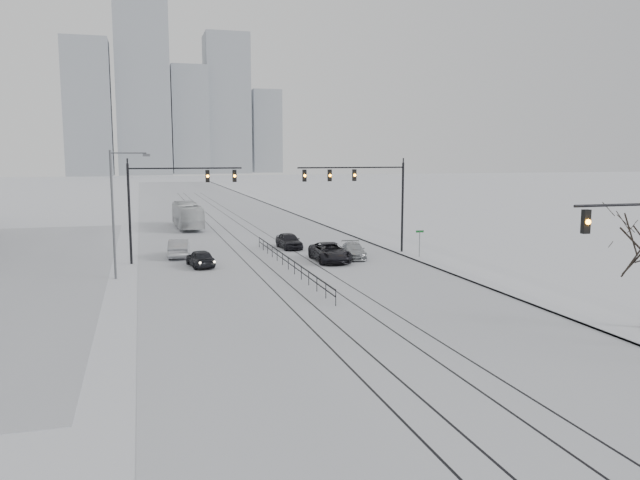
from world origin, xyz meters
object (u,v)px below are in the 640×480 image
Objects in this scene: sedan_nb_front at (330,252)px; box_truck at (187,216)px; sedan_sb_outer at (179,248)px; sedan_sb_inner at (200,258)px; sedan_nb_right at (353,251)px; sedan_nb_far at (289,241)px.

box_truck reaches higher than sedan_nb_front.
box_truck reaches higher than sedan_sb_outer.
sedan_sb_inner reaches higher than sedan_nb_right.
sedan_nb_right is (12.79, 0.56, -0.04)m from sedan_sb_inner.
sedan_sb_outer is at bearing -171.42° from sedan_nb_far.
sedan_nb_far is (10.14, 2.20, -0.04)m from sedan_sb_outer.
box_truck is at bearing -90.02° from sedan_sb_outer.
sedan_sb_outer is 13.01m from sedan_nb_front.
box_truck is (2.27, 21.31, 0.74)m from sedan_sb_outer.
box_truck is at bearing 108.71° from sedan_nb_far.
sedan_nb_right is at bearing 167.85° from sedan_sb_outer.
sedan_nb_far is (8.82, 7.40, 0.05)m from sedan_sb_inner.
sedan_nb_front is 0.51× the size of box_truck.
sedan_sb_inner is 0.90× the size of sedan_nb_right.
sedan_sb_inner is 0.73× the size of sedan_nb_front.
sedan_nb_far reaches higher than sedan_sb_inner.
sedan_nb_right is at bearing 24.13° from sedan_nb_front.
sedan_nb_front reaches higher than sedan_nb_right.
sedan_sb_outer reaches higher than sedan_nb_front.
sedan_nb_front is at bearing -82.31° from sedan_nb_far.
sedan_nb_front reaches higher than sedan_nb_far.
sedan_nb_far is at bearing -161.68° from sedan_sb_outer.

